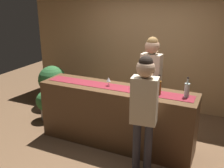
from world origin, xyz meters
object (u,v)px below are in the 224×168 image
bartender (151,75)px  potted_plant_small (46,103)px  wine_glass_mid_counter (108,80)px  customer_sipping (144,105)px  wine_bottle_amber (159,87)px  wine_glass_near_customer (150,86)px  potted_plant_tall (53,83)px  wine_bottle_clear (187,90)px

bartender → potted_plant_small: bearing=11.7°
wine_glass_mid_counter → customer_sipping: bearing=-36.5°
wine_glass_mid_counter → potted_plant_small: wine_glass_mid_counter is taller
wine_bottle_amber → potted_plant_small: wine_bottle_amber is taller
bartender → potted_plant_small: bartender is taller
wine_glass_near_customer → wine_glass_mid_counter: same height
potted_plant_tall → potted_plant_small: potted_plant_tall is taller
customer_sipping → potted_plant_tall: 3.06m
wine_bottle_amber → customer_sipping: bearing=-94.6°
wine_glass_mid_counter → potted_plant_tall: bearing=154.0°
wine_bottle_clear → wine_bottle_amber: bearing=-170.3°
wine_glass_near_customer → wine_glass_mid_counter: (-0.69, 0.01, 0.00)m
wine_bottle_clear → potted_plant_tall: size_ratio=0.33×
potted_plant_tall → wine_glass_near_customer: bearing=-19.6°
wine_bottle_amber → customer_sipping: (-0.04, -0.55, -0.07)m
wine_bottle_clear → potted_plant_small: 2.85m
bartender → potted_plant_tall: (-2.37, 0.34, -0.57)m
wine_bottle_clear → customer_sipping: customer_sipping is taller
potted_plant_tall → potted_plant_small: 0.75m
wine_bottle_amber → bartender: bearing=116.4°
bartender → wine_glass_near_customer: bearing=108.2°
potted_plant_small → bartender: bearing=8.8°
wine_glass_mid_counter → potted_plant_small: (-1.51, 0.24, -0.77)m
potted_plant_tall → bartender: bearing=-8.0°
wine_glass_near_customer → wine_glass_mid_counter: bearing=179.4°
wine_bottle_amber → potted_plant_small: 2.49m
wine_bottle_clear → wine_glass_near_customer: 0.54m
wine_bottle_amber → wine_glass_mid_counter: 0.84m
wine_glass_mid_counter → bartender: bearing=46.0°
wine_bottle_clear → potted_plant_tall: 3.24m
wine_bottle_amber → wine_glass_near_customer: 0.15m
potted_plant_tall → wine_glass_mid_counter: bearing=-26.0°
wine_glass_mid_counter → customer_sipping: customer_sipping is taller
customer_sipping → potted_plant_tall: customer_sipping is taller
potted_plant_small → wine_bottle_clear: bearing=-4.5°
wine_bottle_amber → potted_plant_tall: 2.89m
wine_glass_near_customer → wine_glass_mid_counter: size_ratio=1.00×
wine_bottle_clear → customer_sipping: bearing=-125.4°
wine_glass_near_customer → bartender: (-0.16, 0.57, -0.01)m
customer_sipping → potted_plant_small: customer_sipping is taller
wine_bottle_clear → bartender: size_ratio=0.17×
wine_glass_near_customer → potted_plant_small: (-2.20, 0.25, -0.77)m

